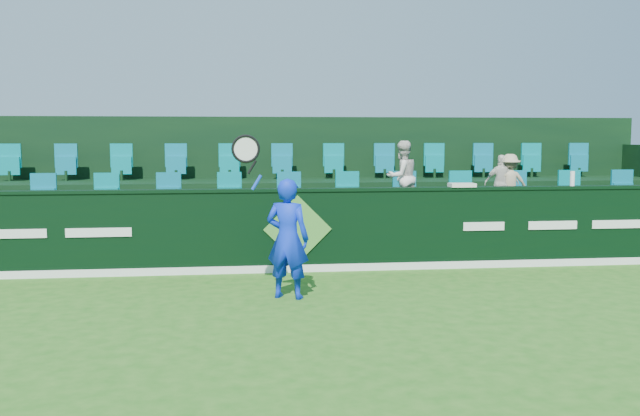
{
  "coord_description": "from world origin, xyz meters",
  "views": [
    {
      "loc": [
        -1.03,
        -7.39,
        2.19
      ],
      "look_at": [
        0.23,
        2.8,
        1.15
      ],
      "focal_mm": 40.0,
      "sensor_mm": 36.0,
      "label": 1
    }
  ],
  "objects": [
    {
      "name": "seat_row_front",
      "position": [
        0.0,
        5.5,
        1.1
      ],
      "size": [
        13.5,
        0.5,
        0.6
      ],
      "primitive_type": "cube",
      "color": "#0B718A",
      "rests_on": "stand_tier_front"
    },
    {
      "name": "stand_tier_front",
      "position": [
        0.0,
        5.1,
        0.4
      ],
      "size": [
        16.0,
        2.0,
        0.8
      ],
      "primitive_type": "cube",
      "color": "black",
      "rests_on": "ground"
    },
    {
      "name": "towel",
      "position": [
        2.75,
        4.0,
        1.38
      ],
      "size": [
        0.42,
        0.27,
        0.06
      ],
      "primitive_type": "cube",
      "color": "silver",
      "rests_on": "sponsor_hoarding"
    },
    {
      "name": "tennis_player",
      "position": [
        -0.31,
        2.09,
        0.83
      ],
      "size": [
        1.16,
        0.59,
        2.28
      ],
      "color": "#0C2BD8",
      "rests_on": "ground"
    },
    {
      "name": "stand_rear",
      "position": [
        0.0,
        7.44,
        1.22
      ],
      "size": [
        16.0,
        4.1,
        2.6
      ],
      "color": "black",
      "rests_on": "ground"
    },
    {
      "name": "sponsor_hoarding",
      "position": [
        0.0,
        4.0,
        0.67
      ],
      "size": [
        16.0,
        0.25,
        1.35
      ],
      "color": "black",
      "rests_on": "ground"
    },
    {
      "name": "seat_row_back",
      "position": [
        0.0,
        7.3,
        1.6
      ],
      "size": [
        13.5,
        0.5,
        0.6
      ],
      "primitive_type": "cube",
      "color": "#0B718A",
      "rests_on": "stand_tier_back"
    },
    {
      "name": "spectator_middle",
      "position": [
        3.87,
        5.12,
        1.33
      ],
      "size": [
        0.66,
        0.39,
        1.05
      ],
      "primitive_type": "imported",
      "rotation": [
        0.0,
        0.0,
        2.91
      ],
      "color": "silver",
      "rests_on": "stand_tier_front"
    },
    {
      "name": "spectator_right",
      "position": [
        4.02,
        5.12,
        1.33
      ],
      "size": [
        0.71,
        0.44,
        1.06
      ],
      "primitive_type": "imported",
      "rotation": [
        0.0,
        0.0,
        3.07
      ],
      "color": "tan",
      "rests_on": "stand_tier_front"
    },
    {
      "name": "spectator_left",
      "position": [
        2.0,
        5.12,
        1.45
      ],
      "size": [
        0.78,
        0.7,
        1.31
      ],
      "primitive_type": "imported",
      "rotation": [
        0.0,
        0.0,
        3.54
      ],
      "color": "silver",
      "rests_on": "stand_tier_front"
    },
    {
      "name": "ground",
      "position": [
        0.0,
        0.0,
        0.0
      ],
      "size": [
        60.0,
        60.0,
        0.0
      ],
      "primitive_type": "plane",
      "color": "#226518",
      "rests_on": "ground"
    },
    {
      "name": "drinks_bottle",
      "position": [
        4.67,
        4.0,
        1.48
      ],
      "size": [
        0.08,
        0.08,
        0.25
      ],
      "primitive_type": "cylinder",
      "color": "white",
      "rests_on": "sponsor_hoarding"
    },
    {
      "name": "stand_tier_back",
      "position": [
        0.0,
        7.0,
        0.65
      ],
      "size": [
        16.0,
        1.8,
        1.3
      ],
      "primitive_type": "cube",
      "color": "black",
      "rests_on": "ground"
    }
  ]
}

